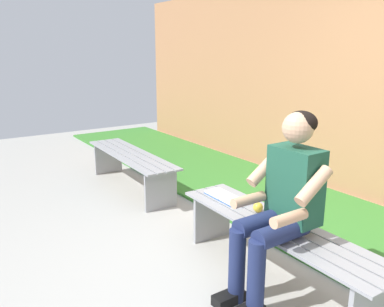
{
  "coord_description": "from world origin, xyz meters",
  "views": [
    {
      "loc": [
        -1.77,
        1.9,
        1.6
      ],
      "look_at": [
        0.82,
        0.15,
        0.78
      ],
      "focal_mm": 36.83,
      "sensor_mm": 36.0,
      "label": 1
    }
  ],
  "objects_px": {
    "bench_near": "(274,237)",
    "person_seated": "(281,200)",
    "apple": "(258,207)",
    "book_open": "(226,197)",
    "bench_far": "(131,162)"
  },
  "relations": [
    {
      "from": "bench_near",
      "to": "person_seated",
      "type": "bearing_deg",
      "value": 143.52
    },
    {
      "from": "apple",
      "to": "person_seated",
      "type": "bearing_deg",
      "value": 158.43
    },
    {
      "from": "apple",
      "to": "bench_near",
      "type": "bearing_deg",
      "value": 169.51
    },
    {
      "from": "apple",
      "to": "book_open",
      "type": "relative_size",
      "value": 0.18
    },
    {
      "from": "bench_near",
      "to": "bench_far",
      "type": "xyz_separation_m",
      "value": [
        2.34,
        0.0,
        -0.0
      ]
    },
    {
      "from": "apple",
      "to": "bench_far",
      "type": "bearing_deg",
      "value": 1.1
    },
    {
      "from": "person_seated",
      "to": "apple",
      "type": "distance_m",
      "value": 0.43
    },
    {
      "from": "person_seated",
      "to": "apple",
      "type": "bearing_deg",
      "value": -21.57
    },
    {
      "from": "bench_far",
      "to": "apple",
      "type": "distance_m",
      "value": 2.12
    },
    {
      "from": "bench_near",
      "to": "bench_far",
      "type": "distance_m",
      "value": 2.34
    },
    {
      "from": "bench_near",
      "to": "apple",
      "type": "xyz_separation_m",
      "value": [
        0.22,
        -0.04,
        0.14
      ]
    },
    {
      "from": "apple",
      "to": "book_open",
      "type": "distance_m",
      "value": 0.35
    },
    {
      "from": "bench_near",
      "to": "apple",
      "type": "bearing_deg",
      "value": -10.49
    },
    {
      "from": "bench_far",
      "to": "book_open",
      "type": "bearing_deg",
      "value": -179.55
    },
    {
      "from": "bench_far",
      "to": "person_seated",
      "type": "bearing_deg",
      "value": 177.7
    }
  ]
}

